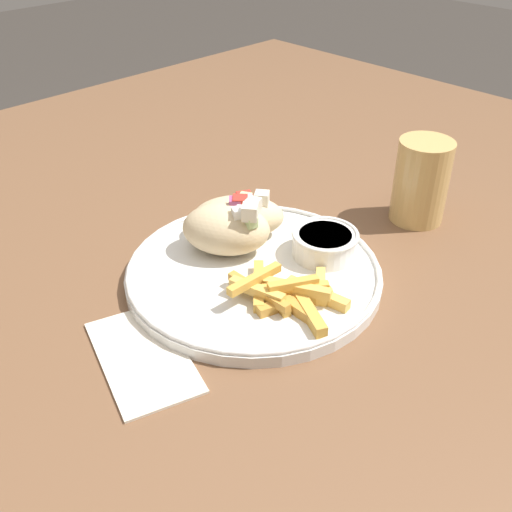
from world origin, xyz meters
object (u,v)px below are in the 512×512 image
(fries_pile, at_px, (288,294))
(water_glass, at_px, (420,185))
(pita_sandwich_near, at_px, (227,228))
(pita_sandwich_far, at_px, (239,216))
(sauce_ramekin, at_px, (325,242))
(plate, at_px, (256,273))

(fries_pile, relative_size, water_glass, 1.22)
(pita_sandwich_near, height_order, water_glass, water_glass)
(pita_sandwich_far, xyz_separation_m, sauce_ramekin, (0.10, 0.04, -0.01))
(sauce_ramekin, bearing_deg, plate, -112.29)
(plate, distance_m, water_glass, 0.26)
(pita_sandwich_far, bearing_deg, water_glass, 14.22)
(plate, bearing_deg, pita_sandwich_far, 150.53)
(pita_sandwich_far, distance_m, fries_pile, 0.15)
(fries_pile, distance_m, sauce_ramekin, 0.10)
(plate, xyz_separation_m, water_glass, (0.05, 0.25, 0.04))
(fries_pile, bearing_deg, pita_sandwich_far, 157.72)
(pita_sandwich_near, height_order, pita_sandwich_far, pita_sandwich_near)
(pita_sandwich_near, bearing_deg, pita_sandwich_far, 77.06)
(plate, relative_size, fries_pile, 2.16)
(pita_sandwich_near, distance_m, water_glass, 0.27)
(pita_sandwich_far, height_order, fries_pile, pita_sandwich_far)
(plate, bearing_deg, pita_sandwich_near, 174.35)
(plate, relative_size, pita_sandwich_near, 2.34)
(pita_sandwich_far, bearing_deg, sauce_ramekin, -24.63)
(plate, height_order, fries_pile, fries_pile)
(pita_sandwich_near, xyz_separation_m, pita_sandwich_far, (-0.02, 0.03, -0.00))
(fries_pile, xyz_separation_m, sauce_ramekin, (-0.03, 0.10, 0.01))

